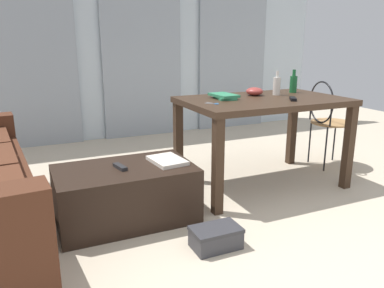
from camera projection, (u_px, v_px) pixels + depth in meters
name	position (u px, v px, depth m)	size (l,w,h in m)	color
ground_plane	(221.00, 190.00, 3.32)	(8.96, 8.96, 0.00)	beige
wall_back	(140.00, 38.00, 4.98)	(5.29, 0.10, 2.55)	silver
curtains	(142.00, 47.00, 4.93)	(3.76, 0.03, 2.34)	#99A3AD
coffee_table	(126.00, 194.00, 2.74)	(0.96, 0.58, 0.40)	black
craft_table	(263.00, 110.00, 3.29)	(1.37, 0.86, 0.78)	#382619
wire_chair	(327.00, 115.00, 3.82)	(0.42, 0.44, 0.87)	#B7844C
bottle_near	(293.00, 84.00, 3.59)	(0.07, 0.07, 0.21)	#195B2D
bottle_far	(277.00, 86.00, 3.43)	(0.07, 0.07, 0.21)	beige
bowl	(254.00, 91.00, 3.42)	(0.15, 0.15, 0.07)	#9E3833
book_stack	(224.00, 96.00, 3.23)	(0.19, 0.27, 0.04)	#2D7F56
tv_remote_on_table	(293.00, 99.00, 3.15)	(0.04, 0.15, 0.02)	black
scissors	(214.00, 104.00, 2.97)	(0.09, 0.11, 0.00)	#9EA0A5
tv_remote_primary	(120.00, 167.00, 2.66)	(0.04, 0.15, 0.02)	#232326
magazine	(167.00, 160.00, 2.80)	(0.21, 0.29, 0.03)	silver
shoebox	(216.00, 237.00, 2.39)	(0.31, 0.20, 0.14)	#38383D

